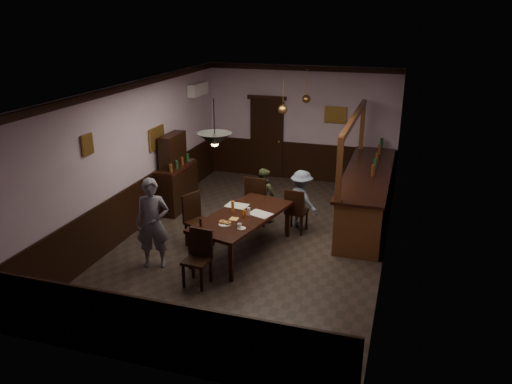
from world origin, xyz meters
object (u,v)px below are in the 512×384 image
at_px(coffee_cup, 240,226).
at_px(bar_counter, 367,194).
at_px(person_seated_right, 301,200).
at_px(dining_table, 242,218).
at_px(pendant_brass_far, 306,99).
at_px(soda_can, 244,214).
at_px(chair_far_right, 296,209).
at_px(chair_near, 199,255).
at_px(chair_side, 196,217).
at_px(pendant_iron, 215,140).
at_px(sideboard, 176,179).
at_px(pendant_brass_mid, 283,109).
at_px(chair_far_left, 257,198).
at_px(person_seated_left, 263,194).
at_px(person_standing, 153,224).

height_order(coffee_cup, bar_counter, bar_counter).
height_order(person_seated_right, coffee_cup, person_seated_right).
xyz_separation_m(dining_table, coffee_cup, (0.15, -0.58, 0.11)).
distance_m(bar_counter, pendant_brass_far, 2.80).
distance_m(person_seated_right, soda_can, 1.65).
relative_size(chair_far_right, pendant_brass_far, 1.17).
height_order(chair_near, chair_side, chair_side).
bearing_deg(pendant_iron, sideboard, 128.91).
relative_size(soda_can, pendant_brass_far, 0.15).
xyz_separation_m(sideboard, pendant_brass_mid, (2.31, 0.61, 1.60)).
distance_m(bar_counter, pendant_brass_mid, 2.56).
height_order(chair_far_left, person_seated_left, person_seated_left).
height_order(dining_table, chair_far_left, chair_far_left).
distance_m(person_standing, pendant_brass_far, 5.20).
relative_size(chair_far_left, person_standing, 0.66).
relative_size(dining_table, bar_counter, 0.59).
bearing_deg(chair_side, person_seated_right, -28.68).
relative_size(dining_table, chair_far_left, 2.23).
height_order(chair_far_right, coffee_cup, chair_far_right).
bearing_deg(soda_can, chair_far_right, 60.30).
relative_size(person_standing, coffee_cup, 20.25).
bearing_deg(dining_table, person_standing, -143.61).
bearing_deg(soda_can, person_standing, -146.79).
relative_size(chair_far_left, chair_side, 1.04).
distance_m(person_seated_left, pendant_brass_far, 2.76).
xyz_separation_m(person_standing, coffee_cup, (1.46, 0.39, -0.01)).
bearing_deg(dining_table, pendant_brass_far, 84.59).
distance_m(person_standing, sideboard, 2.77).
relative_size(chair_side, person_seated_left, 0.89).
relative_size(person_seated_right, bar_counter, 0.31).
xyz_separation_m(dining_table, chair_far_left, (-0.13, 1.33, -0.10)).
xyz_separation_m(coffee_cup, soda_can, (-0.08, 0.51, 0.01)).
relative_size(coffee_cup, pendant_brass_mid, 0.10).
height_order(chair_side, coffee_cup, chair_side).
xyz_separation_m(person_seated_left, coffee_cup, (0.22, -2.19, 0.22)).
distance_m(person_seated_left, soda_can, 1.70).
relative_size(person_standing, person_seated_right, 1.29).
height_order(chair_side, bar_counter, bar_counter).
distance_m(person_seated_left, coffee_cup, 2.21).
bearing_deg(dining_table, person_seated_right, 60.24).
relative_size(chair_side, person_seated_right, 0.82).
bearing_deg(chair_side, chair_near, -131.15).
bearing_deg(pendant_iron, chair_side, 133.07).
relative_size(chair_side, sideboard, 0.60).
bearing_deg(person_seated_left, sideboard, 29.05).
bearing_deg(pendant_brass_mid, soda_can, -92.21).
bearing_deg(dining_table, chair_near, -104.13).
height_order(coffee_cup, pendant_iron, pendant_iron).
bearing_deg(person_standing, bar_counter, 26.14).
height_order(person_standing, soda_can, person_standing).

